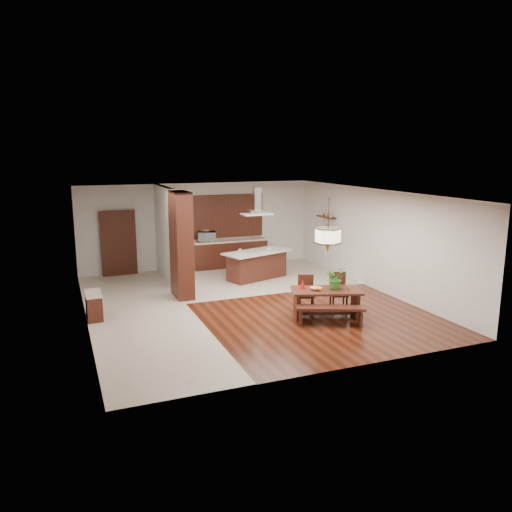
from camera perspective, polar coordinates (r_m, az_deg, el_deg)
name	(u,v)px	position (r m, az deg, el deg)	size (l,w,h in m)	color
room_shell	(245,226)	(12.82, -1.25, 3.45)	(9.00, 9.04, 2.92)	#341309
tile_hallway	(141,315)	(12.62, -13.05, -6.60)	(2.50, 9.00, 0.01)	beige
tile_kitchen	(254,277)	(15.96, -0.18, -2.41)	(5.50, 4.00, 0.01)	beige
soffit_band	(245,194)	(12.73, -1.26, 7.12)	(8.00, 9.00, 0.02)	#3D210F
partition_pier	(181,245)	(13.65, -8.53, 1.24)	(0.45, 1.00, 2.90)	black
partition_stub	(165,234)	(15.67, -10.32, 2.54)	(0.18, 2.40, 2.90)	silver
hallway_console	(94,306)	(12.62, -18.03, -5.42)	(0.37, 0.88, 0.63)	black
hallway_doorway	(119,243)	(16.62, -15.44, 1.42)	(1.10, 0.20, 2.10)	black
rear_counter	(230,253)	(17.32, -3.03, 0.31)	(2.60, 0.62, 0.95)	black
kitchen_window	(227,216)	(17.36, -3.35, 4.60)	(2.60, 0.08, 1.50)	#96612D
shelf_lower	(326,229)	(16.89, 7.99, 3.10)	(0.26, 0.90, 0.04)	black
shelf_upper	(326,217)	(16.83, 8.03, 4.45)	(0.26, 0.90, 0.04)	black
dining_table	(326,297)	(12.17, 8.02, -4.63)	(1.83, 1.33, 0.69)	black
dining_bench	(330,316)	(11.70, 8.51, -6.79)	(1.57, 0.34, 0.44)	black
dining_chair_left	(306,293)	(12.60, 5.74, -4.28)	(0.39, 0.39, 0.89)	black
dining_chair_right	(339,292)	(12.73, 9.44, -4.07)	(0.42, 0.42, 0.95)	black
pendant_lantern	(328,225)	(11.80, 8.26, 3.50)	(0.64, 0.64, 1.31)	#F4E6BB
foliage_plant	(335,278)	(12.14, 9.05, -2.51)	(0.48, 0.41, 0.53)	#317727
fruit_bowl	(316,289)	(12.04, 6.86, -3.72)	(0.25, 0.25, 0.06)	beige
napkin_cone	(302,284)	(12.10, 5.33, -3.21)	(0.15, 0.15, 0.23)	#A5110B
gold_ornament	(349,288)	(12.12, 10.60, -3.67)	(0.06, 0.06, 0.09)	gold
kitchen_island	(257,265)	(15.64, 0.10, -0.99)	(2.35, 1.57, 0.90)	black
range_hood	(257,201)	(15.33, 0.10, 6.35)	(0.90, 0.55, 0.87)	silver
island_cup	(269,249)	(15.58, 1.55, 0.79)	(0.13, 0.13, 0.10)	silver
microwave	(207,237)	(16.95, -5.62, 2.22)	(0.61, 0.41, 0.33)	#B7BABE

